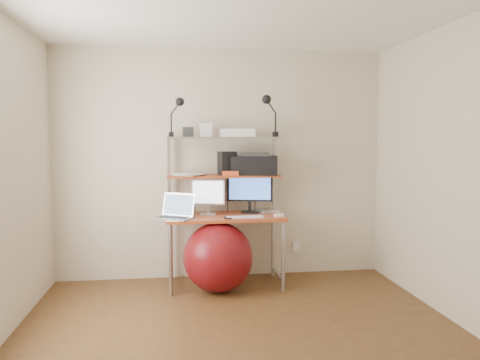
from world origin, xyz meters
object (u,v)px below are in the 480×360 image
(printer, at_px, (255,164))
(exercise_ball, at_px, (218,257))
(monitor_black, at_px, (250,190))
(laptop, at_px, (176,213))
(monitor_silver, at_px, (208,195))

(printer, xyz_separation_m, exercise_ball, (-0.42, -0.32, -0.91))
(monitor_black, distance_m, laptop, 0.84)
(monitor_silver, xyz_separation_m, laptop, (-0.33, -0.19, -0.16))
(monitor_black, height_order, printer, printer)
(monitor_silver, distance_m, exercise_ball, 0.66)
(printer, relative_size, exercise_ball, 0.77)
(monitor_silver, relative_size, monitor_black, 0.80)
(laptop, distance_m, exercise_ball, 0.61)
(monitor_silver, bearing_deg, monitor_black, 18.33)
(monitor_silver, height_order, laptop, monitor_silver)
(monitor_black, bearing_deg, printer, -10.63)
(monitor_silver, height_order, exercise_ball, monitor_silver)
(monitor_black, relative_size, printer, 0.91)
(laptop, relative_size, printer, 0.83)
(printer, distance_m, exercise_ball, 1.05)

